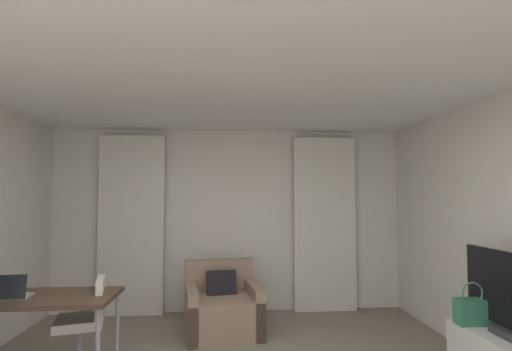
% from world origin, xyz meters
% --- Properties ---
extents(wall_window, '(5.12, 0.06, 2.60)m').
position_xyz_m(wall_window, '(0.00, 3.03, 1.30)').
color(wall_window, silver).
rests_on(wall_window, ground).
extents(ceiling, '(5.12, 6.12, 0.06)m').
position_xyz_m(ceiling, '(0.00, 0.00, 2.63)').
color(ceiling, white).
rests_on(ceiling, wall_left).
extents(curtain_left_panel, '(0.90, 0.06, 2.50)m').
position_xyz_m(curtain_left_panel, '(-1.38, 2.90, 1.25)').
color(curtain_left_panel, silver).
rests_on(curtain_left_panel, ground).
extents(curtain_right_panel, '(0.90, 0.06, 2.50)m').
position_xyz_m(curtain_right_panel, '(1.38, 2.90, 1.25)').
color(curtain_right_panel, silver).
rests_on(curtain_right_panel, ground).
extents(armchair, '(0.99, 0.95, 0.82)m').
position_xyz_m(armchair, '(-0.09, 2.15, 0.28)').
color(armchair, '#997A66').
rests_on(armchair, ground).
extents(desk, '(1.50, 0.66, 0.76)m').
position_xyz_m(desk, '(-1.79, 1.00, 0.70)').
color(desk, '#4C3828').
rests_on(desk, ground).
extents(desk_chair, '(0.49, 0.49, 0.88)m').
position_xyz_m(desk_chair, '(-1.34, 1.10, 0.39)').
color(desk_chair, gray).
rests_on(desk_chair, ground).
extents(laptop, '(0.35, 0.28, 0.22)m').
position_xyz_m(laptop, '(-1.91, 0.92, 0.80)').
color(laptop, '#ADADB2').
rests_on(laptop, desk).
extents(handbag_primary, '(0.30, 0.14, 0.37)m').
position_xyz_m(handbag_primary, '(2.12, 0.69, 0.64)').
color(handbag_primary, '#387F5B').
rests_on(handbag_primary, tv_console).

